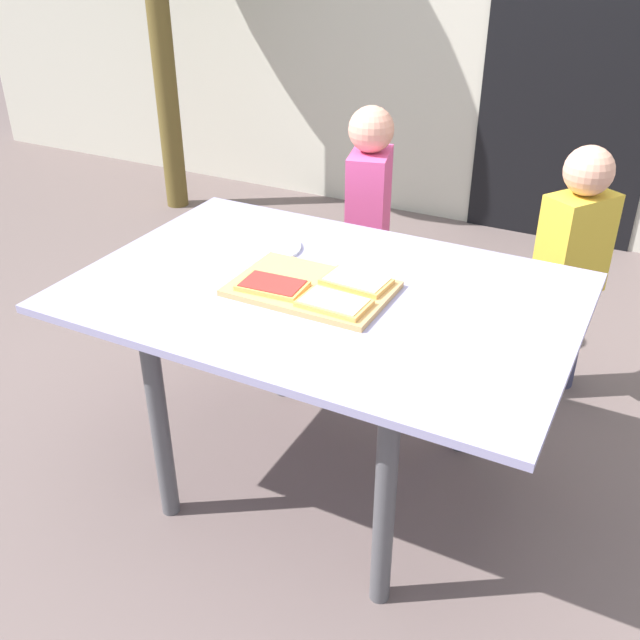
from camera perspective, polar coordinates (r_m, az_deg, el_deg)
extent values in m
plane|color=#635351|center=(2.42, 0.25, -12.31)|extent=(16.00, 16.00, 0.00)
cube|color=black|center=(4.05, 19.56, 19.43)|extent=(0.90, 0.02, 2.00)
cube|color=#9490BB|center=(2.02, 0.29, 2.21)|extent=(1.39, 0.94, 0.02)
cylinder|color=#4C4C51|center=(2.14, -12.61, -8.04)|extent=(0.05, 0.05, 0.67)
cylinder|color=#4C4C51|center=(1.85, 5.15, -14.37)|extent=(0.05, 0.05, 0.67)
cylinder|color=#4C4C51|center=(2.61, -3.08, 0.26)|extent=(0.05, 0.05, 0.67)
cylinder|color=#4C4C51|center=(2.38, 11.72, -3.58)|extent=(0.05, 0.05, 0.67)
cube|color=tan|center=(2.00, -0.68, 2.51)|extent=(0.44, 0.29, 0.02)
cube|color=#E9A551|center=(1.90, 1.12, 1.35)|extent=(0.19, 0.12, 0.01)
cube|color=beige|center=(1.89, 1.13, 1.57)|extent=(0.17, 0.11, 0.00)
cube|color=#E9A551|center=(2.01, 2.91, 3.06)|extent=(0.19, 0.13, 0.01)
cube|color=beige|center=(2.01, 2.92, 3.27)|extent=(0.17, 0.11, 0.00)
cube|color=#E9A551|center=(1.99, -3.79, 2.72)|extent=(0.19, 0.13, 0.01)
cube|color=red|center=(1.98, -3.79, 2.93)|extent=(0.17, 0.11, 0.00)
cylinder|color=white|center=(2.27, -4.38, 5.76)|extent=(0.23, 0.23, 0.01)
cylinder|color=#3A275F|center=(3.00, 3.81, 1.85)|extent=(0.09, 0.09, 0.44)
cylinder|color=#3A275F|center=(2.88, 3.36, 0.57)|extent=(0.09, 0.09, 0.44)
cube|color=#E54C8C|center=(2.76, 3.87, 9.02)|extent=(0.20, 0.27, 0.41)
sphere|color=#E0957C|center=(2.67, 4.09, 14.85)|extent=(0.17, 0.17, 0.17)
cylinder|color=#363653|center=(2.88, 19.17, -1.23)|extent=(0.09, 0.09, 0.43)
cylinder|color=#363653|center=(2.79, 17.22, -1.99)|extent=(0.09, 0.09, 0.43)
cube|color=gold|center=(2.66, 19.55, 5.68)|extent=(0.25, 0.28, 0.36)
sphere|color=#E29F81|center=(2.57, 20.54, 11.02)|extent=(0.17, 0.17, 0.17)
cylinder|color=brown|center=(4.44, -12.37, 19.86)|extent=(0.13, 0.13, 1.80)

